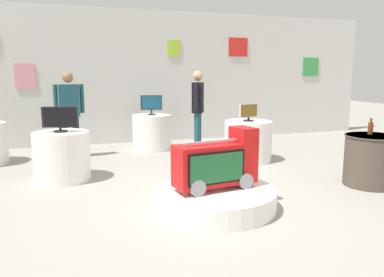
{
  "coord_description": "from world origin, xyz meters",
  "views": [
    {
      "loc": [
        -1.6,
        -4.33,
        1.62
      ],
      "look_at": [
        -0.01,
        0.57,
        0.73
      ],
      "focal_mm": 34.99,
      "sensor_mm": 36.0,
      "label": 1
    }
  ],
  "objects_px": {
    "novelty_firetruck_tv": "(217,165)",
    "tv_on_center_rear": "(249,112)",
    "display_pedestal_left_rear": "(62,156)",
    "side_table_round": "(371,160)",
    "shopper_browsing_near_truck": "(69,108)",
    "tv_on_left_rear": "(60,119)",
    "bottle_on_side_table": "(371,128)",
    "tv_on_right_rear": "(151,104)",
    "shopper_browsing_rear": "(198,106)",
    "display_pedestal_center_rear": "(248,141)",
    "display_pedestal_right_rear": "(152,132)",
    "main_display_pedestal": "(215,198)"
  },
  "relations": [
    {
      "from": "tv_on_left_rear",
      "to": "tv_on_center_rear",
      "type": "height_order",
      "value": "tv_on_left_rear"
    },
    {
      "from": "display_pedestal_center_rear",
      "to": "bottle_on_side_table",
      "type": "height_order",
      "value": "bottle_on_side_table"
    },
    {
      "from": "tv_on_left_rear",
      "to": "side_table_round",
      "type": "relative_size",
      "value": 0.67
    },
    {
      "from": "display_pedestal_left_rear",
      "to": "tv_on_right_rear",
      "type": "distance_m",
      "value": 2.74
    },
    {
      "from": "shopper_browsing_rear",
      "to": "shopper_browsing_near_truck",
      "type": "bearing_deg",
      "value": 167.69
    },
    {
      "from": "side_table_round",
      "to": "display_pedestal_center_rear",
      "type": "bearing_deg",
      "value": 116.27
    },
    {
      "from": "tv_on_right_rear",
      "to": "bottle_on_side_table",
      "type": "relative_size",
      "value": 1.92
    },
    {
      "from": "main_display_pedestal",
      "to": "display_pedestal_center_rear",
      "type": "distance_m",
      "value": 2.69
    },
    {
      "from": "side_table_round",
      "to": "tv_on_left_rear",
      "type": "bearing_deg",
      "value": 158.66
    },
    {
      "from": "bottle_on_side_table",
      "to": "shopper_browsing_rear",
      "type": "height_order",
      "value": "shopper_browsing_rear"
    },
    {
      "from": "display_pedestal_left_rear",
      "to": "side_table_round",
      "type": "xyz_separation_m",
      "value": [
        4.3,
        -1.68,
        0.0
      ]
    },
    {
      "from": "tv_on_left_rear",
      "to": "tv_on_right_rear",
      "type": "height_order",
      "value": "tv_on_right_rear"
    },
    {
      "from": "novelty_firetruck_tv",
      "to": "bottle_on_side_table",
      "type": "relative_size",
      "value": 4.46
    },
    {
      "from": "tv_on_center_rear",
      "to": "tv_on_right_rear",
      "type": "xyz_separation_m",
      "value": [
        -1.49,
        1.64,
        0.07
      ]
    },
    {
      "from": "tv_on_right_rear",
      "to": "display_pedestal_left_rear",
      "type": "bearing_deg",
      "value": -132.87
    },
    {
      "from": "novelty_firetruck_tv",
      "to": "shopper_browsing_rear",
      "type": "bearing_deg",
      "value": 75.5
    },
    {
      "from": "shopper_browsing_near_truck",
      "to": "shopper_browsing_rear",
      "type": "distance_m",
      "value": 2.49
    },
    {
      "from": "tv_on_center_rear",
      "to": "shopper_browsing_rear",
      "type": "relative_size",
      "value": 0.24
    },
    {
      "from": "novelty_firetruck_tv",
      "to": "tv_on_center_rear",
      "type": "height_order",
      "value": "tv_on_center_rear"
    },
    {
      "from": "display_pedestal_right_rear",
      "to": "tv_on_right_rear",
      "type": "xyz_separation_m",
      "value": [
        0.0,
        -0.0,
        0.62
      ]
    },
    {
      "from": "side_table_round",
      "to": "bottle_on_side_table",
      "type": "relative_size",
      "value": 3.26
    },
    {
      "from": "display_pedestal_left_rear",
      "to": "tv_on_left_rear",
      "type": "distance_m",
      "value": 0.58
    },
    {
      "from": "bottle_on_side_table",
      "to": "tv_on_right_rear",
      "type": "bearing_deg",
      "value": 125.54
    },
    {
      "from": "display_pedestal_right_rear",
      "to": "shopper_browsing_rear",
      "type": "height_order",
      "value": "shopper_browsing_rear"
    },
    {
      "from": "tv_on_left_rear",
      "to": "tv_on_center_rear",
      "type": "relative_size",
      "value": 1.26
    },
    {
      "from": "bottle_on_side_table",
      "to": "display_pedestal_right_rear",
      "type": "bearing_deg",
      "value": 125.52
    },
    {
      "from": "display_pedestal_left_rear",
      "to": "novelty_firetruck_tv",
      "type": "bearing_deg",
      "value": -46.16
    },
    {
      "from": "tv_on_left_rear",
      "to": "side_table_round",
      "type": "distance_m",
      "value": 4.65
    },
    {
      "from": "tv_on_center_rear",
      "to": "novelty_firetruck_tv",
      "type": "bearing_deg",
      "value": -124.39
    },
    {
      "from": "display_pedestal_center_rear",
      "to": "shopper_browsing_rear",
      "type": "height_order",
      "value": "shopper_browsing_rear"
    },
    {
      "from": "novelty_firetruck_tv",
      "to": "shopper_browsing_rear",
      "type": "relative_size",
      "value": 0.63
    },
    {
      "from": "tv_on_right_rear",
      "to": "shopper_browsing_near_truck",
      "type": "bearing_deg",
      "value": -168.29
    },
    {
      "from": "display_pedestal_left_rear",
      "to": "side_table_round",
      "type": "height_order",
      "value": "display_pedestal_left_rear"
    },
    {
      "from": "display_pedestal_center_rear",
      "to": "bottle_on_side_table",
      "type": "relative_size",
      "value": 3.75
    },
    {
      "from": "tv_on_center_rear",
      "to": "display_pedestal_right_rear",
      "type": "height_order",
      "value": "tv_on_center_rear"
    },
    {
      "from": "display_pedestal_right_rear",
      "to": "shopper_browsing_rear",
      "type": "relative_size",
      "value": 0.49
    },
    {
      "from": "main_display_pedestal",
      "to": "shopper_browsing_rear",
      "type": "relative_size",
      "value": 0.88
    },
    {
      "from": "main_display_pedestal",
      "to": "tv_on_left_rear",
      "type": "bearing_deg",
      "value": 133.61
    },
    {
      "from": "display_pedestal_right_rear",
      "to": "shopper_browsing_rear",
      "type": "bearing_deg",
      "value": -49.51
    },
    {
      "from": "display_pedestal_left_rear",
      "to": "shopper_browsing_near_truck",
      "type": "relative_size",
      "value": 0.51
    },
    {
      "from": "display_pedestal_left_rear",
      "to": "shopper_browsing_near_truck",
      "type": "bearing_deg",
      "value": 85.01
    },
    {
      "from": "display_pedestal_left_rear",
      "to": "main_display_pedestal",
      "type": "bearing_deg",
      "value": -46.44
    },
    {
      "from": "display_pedestal_center_rear",
      "to": "display_pedestal_right_rear",
      "type": "relative_size",
      "value": 1.06
    },
    {
      "from": "display_pedestal_right_rear",
      "to": "side_table_round",
      "type": "relative_size",
      "value": 1.08
    },
    {
      "from": "tv_on_left_rear",
      "to": "display_pedestal_right_rear",
      "type": "xyz_separation_m",
      "value": [
        1.82,
        1.97,
        -0.58
      ]
    },
    {
      "from": "main_display_pedestal",
      "to": "display_pedestal_center_rear",
      "type": "height_order",
      "value": "display_pedestal_center_rear"
    },
    {
      "from": "display_pedestal_left_rear",
      "to": "tv_on_center_rear",
      "type": "distance_m",
      "value": 3.37
    },
    {
      "from": "tv_on_center_rear",
      "to": "tv_on_right_rear",
      "type": "bearing_deg",
      "value": 132.29
    },
    {
      "from": "tv_on_right_rear",
      "to": "novelty_firetruck_tv",
      "type": "bearing_deg",
      "value": -90.19
    },
    {
      "from": "tv_on_left_rear",
      "to": "tv_on_center_rear",
      "type": "xyz_separation_m",
      "value": [
        3.31,
        0.32,
        -0.03
      ]
    }
  ]
}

